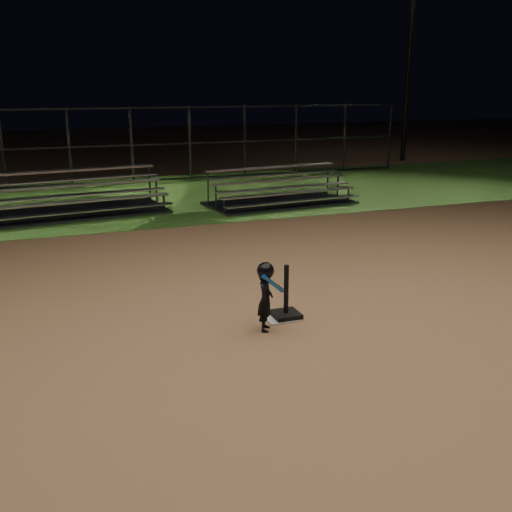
{
  "coord_description": "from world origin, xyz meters",
  "views": [
    {
      "loc": [
        -3.05,
        -7.27,
        3.2
      ],
      "look_at": [
        0.0,
        1.0,
        0.65
      ],
      "focal_mm": 41.67,
      "sensor_mm": 36.0,
      "label": 1
    }
  ],
  "objects_px": {
    "child_batter": "(266,294)",
    "light_pole_right": "(411,40)",
    "home_plate": "(280,317)",
    "batting_tee": "(286,307)",
    "bleacher_left": "(79,206)",
    "bleacher_right": "(280,197)"
  },
  "relations": [
    {
      "from": "batting_tee",
      "to": "bleacher_left",
      "type": "xyz_separation_m",
      "value": [
        -2.21,
        8.32,
        0.06
      ]
    },
    {
      "from": "light_pole_right",
      "to": "bleacher_right",
      "type": "bearing_deg",
      "value": -140.66
    },
    {
      "from": "bleacher_left",
      "to": "light_pole_right",
      "type": "distance_m",
      "value": 16.32
    },
    {
      "from": "home_plate",
      "to": "bleacher_right",
      "type": "distance_m",
      "value": 8.38
    },
    {
      "from": "home_plate",
      "to": "child_batter",
      "type": "distance_m",
      "value": 0.69
    },
    {
      "from": "home_plate",
      "to": "light_pole_right",
      "type": "height_order",
      "value": "light_pole_right"
    },
    {
      "from": "batting_tee",
      "to": "light_pole_right",
      "type": "bearing_deg",
      "value": 51.45
    },
    {
      "from": "bleacher_right",
      "to": "home_plate",
      "type": "bearing_deg",
      "value": -118.26
    },
    {
      "from": "child_batter",
      "to": "bleacher_right",
      "type": "height_order",
      "value": "bleacher_right"
    },
    {
      "from": "child_batter",
      "to": "light_pole_right",
      "type": "xyz_separation_m",
      "value": [
        12.35,
        15.27,
        4.44
      ]
    },
    {
      "from": "home_plate",
      "to": "child_batter",
      "type": "relative_size",
      "value": 0.47
    },
    {
      "from": "batting_tee",
      "to": "light_pole_right",
      "type": "distance_m",
      "value": 19.72
    },
    {
      "from": "home_plate",
      "to": "bleacher_right",
      "type": "xyz_separation_m",
      "value": [
        3.21,
        7.74,
        0.19
      ]
    },
    {
      "from": "child_batter",
      "to": "batting_tee",
      "type": "bearing_deg",
      "value": -30.62
    },
    {
      "from": "batting_tee",
      "to": "bleacher_right",
      "type": "height_order",
      "value": "bleacher_right"
    },
    {
      "from": "batting_tee",
      "to": "child_batter",
      "type": "relative_size",
      "value": 0.8
    },
    {
      "from": "child_batter",
      "to": "light_pole_right",
      "type": "distance_m",
      "value": 20.13
    },
    {
      "from": "home_plate",
      "to": "batting_tee",
      "type": "xyz_separation_m",
      "value": [
        0.08,
        -0.02,
        0.15
      ]
    },
    {
      "from": "child_batter",
      "to": "home_plate",
      "type": "bearing_deg",
      "value": -23.39
    },
    {
      "from": "home_plate",
      "to": "batting_tee",
      "type": "distance_m",
      "value": 0.17
    },
    {
      "from": "batting_tee",
      "to": "light_pole_right",
      "type": "xyz_separation_m",
      "value": [
        11.92,
        14.96,
        4.78
      ]
    },
    {
      "from": "child_batter",
      "to": "bleacher_left",
      "type": "xyz_separation_m",
      "value": [
        -1.78,
        8.63,
        -0.29
      ]
    }
  ]
}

